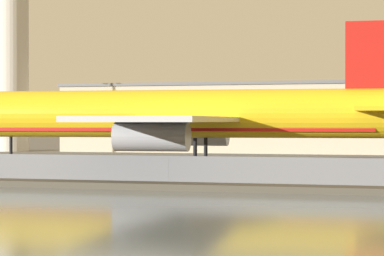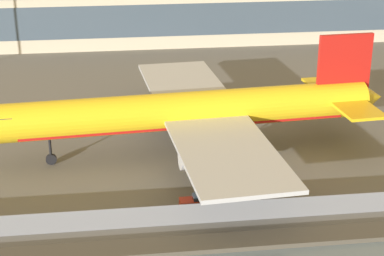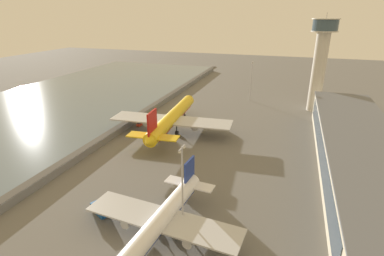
% 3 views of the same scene
% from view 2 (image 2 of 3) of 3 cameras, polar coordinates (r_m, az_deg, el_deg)
% --- Properties ---
extents(ground_plane, '(500.00, 500.00, 0.00)m').
position_cam_2_polar(ground_plane, '(83.92, 3.75, -2.68)').
color(ground_plane, '#66635E').
extents(shoreline_seawall, '(320.00, 3.00, 0.50)m').
position_cam_2_polar(shoreline_seawall, '(66.15, 7.15, -9.78)').
color(shoreline_seawall, '#474238').
rests_on(shoreline_seawall, ground).
extents(perimeter_fence, '(280.00, 0.10, 2.39)m').
position_cam_2_polar(perimeter_fence, '(69.43, 6.28, -7.20)').
color(perimeter_fence, slate).
rests_on(perimeter_fence, ground).
extents(cargo_jet_yellow, '(55.49, 48.14, 15.14)m').
position_cam_2_polar(cargo_jet_yellow, '(83.23, -0.10, 1.45)').
color(cargo_jet_yellow, yellow).
rests_on(cargo_jet_yellow, ground).
extents(baggage_tug, '(3.25, 1.71, 1.80)m').
position_cam_2_polar(baggage_tug, '(71.04, 0.23, -6.70)').
color(baggage_tug, red).
rests_on(baggage_tug, ground).
extents(terminal_building, '(103.25, 21.53, 11.67)m').
position_cam_2_polar(terminal_building, '(146.45, 1.71, 10.41)').
color(terminal_building, '#BCB299').
rests_on(terminal_building, ground).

